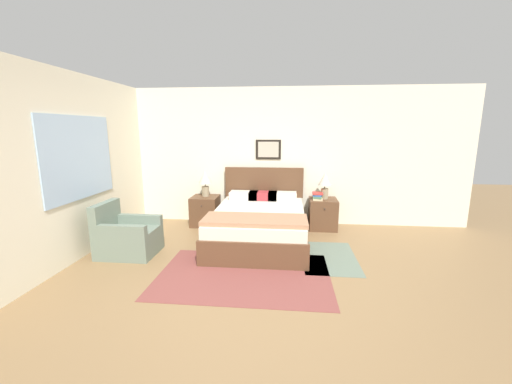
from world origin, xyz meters
The scene contains 15 objects.
ground_plane centered at (0.00, 0.00, 0.00)m, with size 16.00×16.00×0.00m, color olive.
wall_back centered at (0.00, 2.96, 1.30)m, with size 7.52×0.09×2.60m.
wall_left centered at (-2.59, 1.45, 1.31)m, with size 0.08×5.33×2.60m.
area_rug_main centered at (-0.16, 0.56, 0.00)m, with size 2.17×1.48×0.01m.
area_rug_bedside centered at (1.00, 1.24, 0.00)m, with size 0.76×1.23×0.01m.
bed centered at (-0.08, 1.85, 0.30)m, with size 1.50×2.12×1.10m.
armchair centered at (-1.98, 1.08, 0.26)m, with size 0.80×0.65×0.78m.
nightstand_near_window centered at (-1.19, 2.63, 0.28)m, with size 0.50×0.53×0.56m.
nightstand_by_door centered at (1.04, 2.63, 0.28)m, with size 0.50×0.53×0.56m.
table_lamp_near_window centered at (-1.18, 2.65, 0.88)m, with size 0.25×0.25×0.49m.
table_lamp_by_door centered at (1.06, 2.65, 0.88)m, with size 0.25×0.25×0.49m.
book_thick_bottom centered at (0.93, 2.57, 0.58)m, with size 0.18×0.27×0.03m.
book_hardcover_middle centered at (0.93, 2.57, 0.61)m, with size 0.18×0.28×0.04m.
book_novel_upper centered at (0.93, 2.57, 0.65)m, with size 0.19×0.24×0.03m.
book_slim_near_top centered at (0.93, 2.57, 0.68)m, with size 0.20×0.23×0.02m.
Camera 1 is at (0.36, -3.11, 1.82)m, focal length 22.00 mm.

